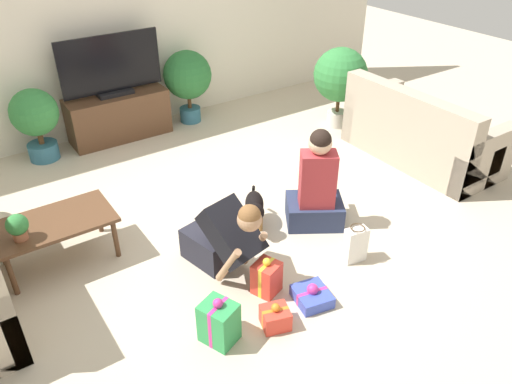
# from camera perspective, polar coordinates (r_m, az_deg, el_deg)

# --- Properties ---
(ground_plane) EXTENTS (16.00, 16.00, 0.00)m
(ground_plane) POSITION_cam_1_polar(r_m,az_deg,el_deg) (4.87, -2.50, -2.98)
(ground_plane) COLOR beige
(wall_back) EXTENTS (8.40, 0.06, 2.60)m
(wall_back) POSITION_cam_1_polar(r_m,az_deg,el_deg) (6.56, -15.68, 17.82)
(wall_back) COLOR silver
(wall_back) RESTS_ON ground_plane
(sofa_right) EXTENTS (0.85, 1.77, 0.88)m
(sofa_right) POSITION_cam_1_polar(r_m,az_deg,el_deg) (6.06, 18.26, 6.29)
(sofa_right) COLOR tan
(sofa_right) RESTS_ON ground_plane
(coffee_table) EXTENTS (0.96, 0.56, 0.41)m
(coffee_table) POSITION_cam_1_polar(r_m,az_deg,el_deg) (4.47, -22.08, -3.58)
(coffee_table) COLOR brown
(coffee_table) RESTS_ON ground_plane
(tv_console) EXTENTS (1.23, 0.44, 0.57)m
(tv_console) POSITION_cam_1_polar(r_m,az_deg,el_deg) (6.54, -15.40, 8.34)
(tv_console) COLOR brown
(tv_console) RESTS_ON ground_plane
(tv) EXTENTS (1.22, 0.20, 0.73)m
(tv) POSITION_cam_1_polar(r_m,az_deg,el_deg) (6.33, -16.21, 13.39)
(tv) COLOR black
(tv) RESTS_ON tv_console
(potted_plant_back_left) EXTENTS (0.53, 0.53, 0.85)m
(potted_plant_back_left) POSITION_cam_1_polar(r_m,az_deg,el_deg) (6.20, -23.90, 7.77)
(potted_plant_back_left) COLOR #336B84
(potted_plant_back_left) RESTS_ON ground_plane
(potted_plant_corner_right) EXTENTS (0.68, 0.68, 1.04)m
(potted_plant_corner_right) POSITION_cam_1_polar(r_m,az_deg,el_deg) (6.58, 9.61, 12.87)
(potted_plant_corner_right) COLOR beige
(potted_plant_corner_right) RESTS_ON ground_plane
(potted_plant_back_right) EXTENTS (0.63, 0.63, 0.96)m
(potted_plant_back_right) POSITION_cam_1_polar(r_m,az_deg,el_deg) (6.71, -7.83, 12.87)
(potted_plant_back_right) COLOR #336B84
(potted_plant_back_right) RESTS_ON ground_plane
(person_kneeling) EXTENTS (0.47, 0.82, 0.78)m
(person_kneeling) POSITION_cam_1_polar(r_m,az_deg,el_deg) (4.06, -3.66, -5.25)
(person_kneeling) COLOR #23232D
(person_kneeling) RESTS_ON ground_plane
(person_sitting) EXTENTS (0.65, 0.62, 1.00)m
(person_sitting) POSITION_cam_1_polar(r_m,az_deg,el_deg) (4.62, 6.89, 0.23)
(person_sitting) COLOR #283351
(person_sitting) RESTS_ON ground_plane
(dog) EXTENTS (0.35, 0.49, 0.36)m
(dog) POSITION_cam_1_polar(r_m,az_deg,el_deg) (4.61, -0.16, -1.71)
(dog) COLOR black
(dog) RESTS_ON ground_plane
(gift_box_a) EXTENTS (0.31, 0.33, 0.17)m
(gift_box_a) POSITION_cam_1_polar(r_m,az_deg,el_deg) (3.98, 6.43, -11.69)
(gift_box_a) COLOR #3D51BC
(gift_box_a) RESTS_ON ground_plane
(gift_box_b) EXTENTS (0.25, 0.24, 0.33)m
(gift_box_b) POSITION_cam_1_polar(r_m,az_deg,el_deg) (3.99, 1.21, -9.74)
(gift_box_b) COLOR red
(gift_box_b) RESTS_ON ground_plane
(gift_box_c) EXTENTS (0.25, 0.24, 0.21)m
(gift_box_c) POSITION_cam_1_polar(r_m,az_deg,el_deg) (3.77, 2.22, -14.11)
(gift_box_c) COLOR red
(gift_box_c) RESTS_ON ground_plane
(gift_box_d) EXTENTS (0.28, 0.30, 0.38)m
(gift_box_d) POSITION_cam_1_polar(r_m,az_deg,el_deg) (3.63, -4.26, -14.62)
(gift_box_d) COLOR #2D934C
(gift_box_d) RESTS_ON ground_plane
(gift_bag_a) EXTENTS (0.21, 0.15, 0.35)m
(gift_bag_a) POSITION_cam_1_polar(r_m,az_deg,el_deg) (4.35, 11.29, -5.90)
(gift_bag_a) COLOR white
(gift_bag_a) RESTS_ON ground_plane
(tabletop_plant) EXTENTS (0.17, 0.17, 0.22)m
(tabletop_plant) POSITION_cam_1_polar(r_m,az_deg,el_deg) (4.27, -25.60, -3.55)
(tabletop_plant) COLOR #A36042
(tabletop_plant) RESTS_ON coffee_table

